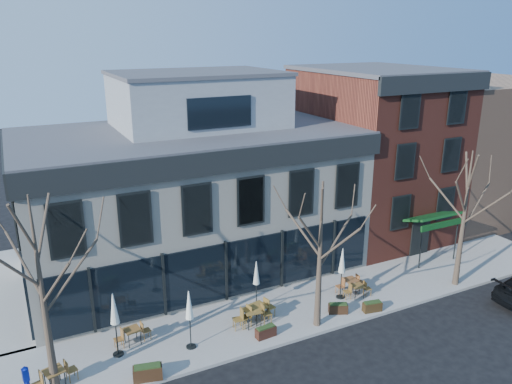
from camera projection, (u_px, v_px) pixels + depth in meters
name	position (u px, v px, depth m)	size (l,w,h in m)	color
ground	(226.00, 304.00, 25.64)	(120.00, 120.00, 0.00)	black
sidewalk_front	(302.00, 307.00, 25.16)	(33.50, 4.70, 0.15)	gray
corner_building	(191.00, 190.00, 28.56)	(18.39, 10.39, 11.10)	silver
red_brick_building	(372.00, 152.00, 33.69)	(8.20, 11.78, 11.18)	maroon
bg_building	(465.00, 144.00, 39.00)	(12.00, 12.00, 10.00)	#8C664C
tree_corner	(43.00, 295.00, 18.01)	(3.93, 3.98, 7.92)	#382B21
tree_mid	(320.00, 254.00, 22.43)	(3.50, 3.55, 7.04)	#382B21
tree_right	(464.00, 218.00, 26.19)	(3.72, 3.77, 7.48)	#382B21
call_box	(26.00, 381.00, 18.65)	(0.27, 0.27, 1.36)	#0B1C9A
cafe_set_0	(55.00, 377.00, 19.22)	(1.83, 0.93, 0.94)	brown
cafe_set_1	(132.00, 334.00, 21.97)	(1.71, 0.75, 0.88)	brown
cafe_set_2	(252.00, 316.00, 23.29)	(1.95, 0.84, 1.01)	brown
cafe_set_3	(258.00, 311.00, 23.65)	(1.99, 0.92, 1.02)	brown
cafe_set_4	(357.00, 290.00, 25.87)	(1.59, 0.72, 0.82)	brown
cafe_set_5	(350.00, 284.00, 26.40)	(1.69, 0.71, 0.89)	brown
umbrella_0	(114.00, 312.00, 20.69)	(0.47, 0.47, 2.95)	black
umbrella_1	(189.00, 308.00, 21.24)	(0.44, 0.44, 2.75)	black
umbrella_2	(256.00, 275.00, 24.43)	(0.41, 0.41, 2.55)	black
umbrella_3	(342.00, 263.00, 25.34)	(0.44, 0.44, 2.77)	black
planter_0	(148.00, 372.00, 19.72)	(1.21, 0.70, 0.64)	#331F11
planter_1	(266.00, 332.00, 22.51)	(0.97, 0.45, 0.53)	black
planter_2	(338.00, 308.00, 24.43)	(1.00, 0.73, 0.52)	black
planter_3	(372.00, 306.00, 24.59)	(0.99, 0.54, 0.53)	#312210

